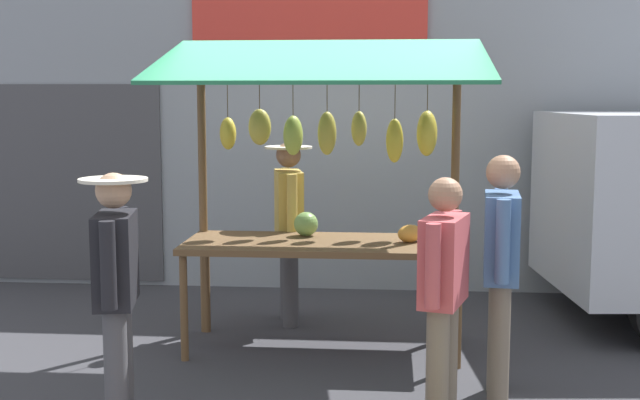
{
  "coord_description": "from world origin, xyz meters",
  "views": [
    {
      "loc": [
        -0.53,
        6.42,
        2.03
      ],
      "look_at": [
        0.0,
        0.3,
        1.25
      ],
      "focal_mm": 46.14,
      "sensor_mm": 36.0,
      "label": 1
    }
  ],
  "objects_px": {
    "vendor_with_sunhat": "(289,217)",
    "shopper_in_striped_shirt": "(116,281)",
    "market_stall": "(326,157)",
    "shopper_in_grey_tee": "(501,259)",
    "shopper_with_shopping_bag": "(444,285)"
  },
  "relations": [
    {
      "from": "vendor_with_sunhat",
      "to": "shopper_with_shopping_bag",
      "type": "xyz_separation_m",
      "value": [
        -1.23,
        2.19,
        -0.08
      ]
    },
    {
      "from": "vendor_with_sunhat",
      "to": "shopper_with_shopping_bag",
      "type": "distance_m",
      "value": 2.52
    },
    {
      "from": "market_stall",
      "to": "shopper_in_grey_tee",
      "type": "height_order",
      "value": "market_stall"
    },
    {
      "from": "market_stall",
      "to": "shopper_with_shopping_bag",
      "type": "height_order",
      "value": "market_stall"
    },
    {
      "from": "shopper_in_striped_shirt",
      "to": "shopper_with_shopping_bag",
      "type": "relative_size",
      "value": 1.02
    },
    {
      "from": "shopper_in_grey_tee",
      "to": "market_stall",
      "type": "bearing_deg",
      "value": 56.02
    },
    {
      "from": "vendor_with_sunhat",
      "to": "shopper_in_striped_shirt",
      "type": "distance_m",
      "value": 2.55
    },
    {
      "from": "shopper_in_striped_shirt",
      "to": "shopper_with_shopping_bag",
      "type": "distance_m",
      "value": 1.99
    },
    {
      "from": "vendor_with_sunhat",
      "to": "shopper_in_grey_tee",
      "type": "relative_size",
      "value": 0.99
    },
    {
      "from": "market_stall",
      "to": "vendor_with_sunhat",
      "type": "distance_m",
      "value": 0.99
    },
    {
      "from": "vendor_with_sunhat",
      "to": "shopper_with_shopping_bag",
      "type": "height_order",
      "value": "vendor_with_sunhat"
    },
    {
      "from": "market_stall",
      "to": "vendor_with_sunhat",
      "type": "bearing_deg",
      "value": -61.12
    },
    {
      "from": "shopper_in_striped_shirt",
      "to": "vendor_with_sunhat",
      "type": "bearing_deg",
      "value": -27.82
    },
    {
      "from": "shopper_with_shopping_bag",
      "to": "shopper_in_grey_tee",
      "type": "bearing_deg",
      "value": -24.9
    },
    {
      "from": "vendor_with_sunhat",
      "to": "shopper_in_striped_shirt",
      "type": "xyz_separation_m",
      "value": [
        0.74,
        2.44,
        -0.03
      ]
    }
  ]
}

